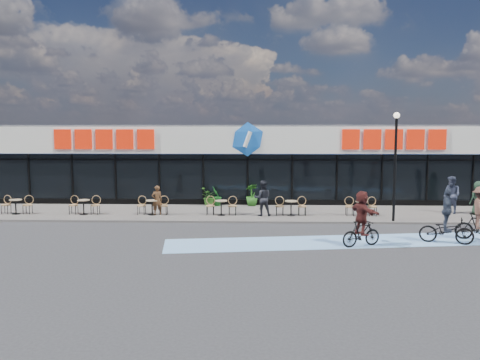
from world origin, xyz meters
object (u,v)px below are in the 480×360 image
at_px(potted_plant_mid, 209,197).
at_px(cyclist_b, 446,224).
at_px(patron_left, 157,200).
at_px(cyclist_a, 480,216).
at_px(potted_plant_right, 252,195).
at_px(pedestrian_a, 452,195).
at_px(patron_right, 263,198).
at_px(bistro_set_0, 17,205).
at_px(lamp_post, 395,157).
at_px(potted_plant_left, 217,196).
at_px(pedestrian_c, 478,198).

relative_size(potted_plant_mid, cyclist_b, 0.50).
relative_size(patron_left, cyclist_a, 0.70).
height_order(potted_plant_right, pedestrian_a, pedestrian_a).
bearing_deg(potted_plant_mid, patron_right, -45.61).
bearing_deg(potted_plant_mid, pedestrian_a, -9.00).
height_order(bistro_set_0, patron_left, patron_left).
relative_size(lamp_post, patron_left, 3.39).
xyz_separation_m(bistro_set_0, cyclist_a, (20.67, -4.72, 0.37)).
height_order(potted_plant_mid, potted_plant_right, potted_plant_right).
bearing_deg(patron_left, potted_plant_mid, -151.42).
bearing_deg(potted_plant_mid, cyclist_a, -33.80).
height_order(patron_left, cyclist_a, cyclist_a).
bearing_deg(patron_left, potted_plant_left, -155.66).
distance_m(lamp_post, cyclist_a, 4.62).
height_order(potted_plant_right, patron_left, patron_left).
height_order(bistro_set_0, pedestrian_a, pedestrian_a).
bearing_deg(patron_left, potted_plant_right, -169.71).
distance_m(potted_plant_mid, pedestrian_c, 13.82).
relative_size(bistro_set_0, potted_plant_right, 1.27).
relative_size(potted_plant_mid, potted_plant_right, 0.85).
relative_size(lamp_post, potted_plant_right, 4.09).
bearing_deg(patron_right, pedestrian_c, 177.90).
relative_size(patron_right, pedestrian_a, 0.93).
bearing_deg(patron_left, cyclist_a, 137.98).
xyz_separation_m(potted_plant_left, potted_plant_mid, (-0.42, -0.05, -0.04)).
relative_size(potted_plant_mid, patron_left, 0.70).
bearing_deg(patron_right, potted_plant_right, -85.86).
bearing_deg(lamp_post, cyclist_b, -78.68).
bearing_deg(pedestrian_c, cyclist_a, 51.16).
bearing_deg(potted_plant_mid, pedestrian_c, -9.84).
height_order(bistro_set_0, pedestrian_c, pedestrian_c).
distance_m(potted_plant_right, patron_right, 3.23).
bearing_deg(pedestrian_a, potted_plant_mid, -122.15).
bearing_deg(patron_left, cyclist_b, 133.34).
xyz_separation_m(bistro_set_0, patron_left, (7.12, -0.09, 0.28)).
relative_size(bistro_set_0, pedestrian_a, 0.82).
xyz_separation_m(potted_plant_mid, cyclist_b, (9.75, -8.14, 0.13)).
bearing_deg(pedestrian_c, lamp_post, 6.68).
relative_size(potted_plant_left, patron_right, 0.63).
relative_size(potted_plant_right, cyclist_a, 0.58).
bearing_deg(cyclist_b, potted_plant_left, 138.70).
bearing_deg(patron_left, lamp_post, 150.52).
height_order(potted_plant_mid, patron_left, patron_left).
bearing_deg(cyclist_a, patron_left, 161.14).
height_order(cyclist_a, cyclist_b, cyclist_a).
height_order(pedestrian_c, cyclist_b, cyclist_b).
distance_m(potted_plant_left, pedestrian_a, 12.23).
bearing_deg(pedestrian_a, bistro_set_0, -110.96).
bearing_deg(pedestrian_c, bistro_set_0, -13.19).
bearing_deg(lamp_post, patron_left, 173.67).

